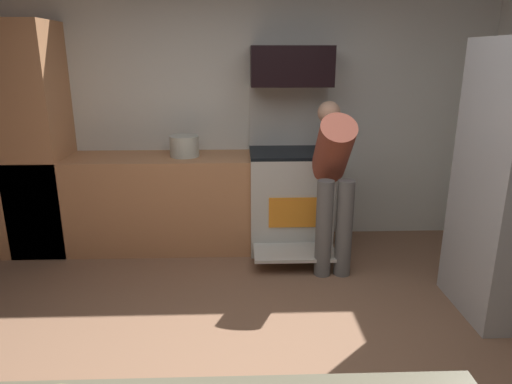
{
  "coord_description": "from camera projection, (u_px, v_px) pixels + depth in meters",
  "views": [
    {
      "loc": [
        0.02,
        -2.25,
        1.82
      ],
      "look_at": [
        0.11,
        0.3,
        1.05
      ],
      "focal_mm": 32.18,
      "sensor_mm": 36.0,
      "label": 1
    }
  ],
  "objects": [
    {
      "name": "lower_cabinet_run",
      "position": [
        146.0,
        202.0,
        4.41
      ],
      "size": [
        2.4,
        0.6,
        0.9
      ],
      "primitive_type": "cube",
      "color": "#B87D53",
      "rests_on": "ground"
    },
    {
      "name": "oven_range",
      "position": [
        289.0,
        195.0,
        4.43
      ],
      "size": [
        0.76,
        1.02,
        1.53
      ],
      "color": "beige",
      "rests_on": "ground"
    },
    {
      "name": "wall_back",
      "position": [
        238.0,
        109.0,
        4.54
      ],
      "size": [
        5.2,
        0.12,
        2.6
      ],
      "primitive_type": "cube",
      "color": "silver",
      "rests_on": "ground"
    },
    {
      "name": "cabinet_column",
      "position": [
        31.0,
        141.0,
        4.21
      ],
      "size": [
        0.6,
        0.6,
        2.1
      ],
      "primitive_type": "cube",
      "color": "#B87D53",
      "rests_on": "ground"
    },
    {
      "name": "microwave",
      "position": [
        291.0,
        66.0,
        4.17
      ],
      "size": [
        0.74,
        0.38,
        0.36
      ],
      "primitive_type": "cube",
      "color": "black",
      "rests_on": "oven_range"
    },
    {
      "name": "ground_plane",
      "position": [
        240.0,
        380.0,
        2.68
      ],
      "size": [
        5.2,
        4.8,
        0.02
      ],
      "primitive_type": "cube",
      "color": "brown"
    },
    {
      "name": "person_cook",
      "position": [
        333.0,
        174.0,
        3.85
      ],
      "size": [
        0.31,
        0.66,
        1.43
      ],
      "color": "#606060",
      "rests_on": "ground"
    },
    {
      "name": "stock_pot",
      "position": [
        184.0,
        146.0,
        4.27
      ],
      "size": [
        0.27,
        0.27,
        0.19
      ],
      "primitive_type": "cylinder",
      "color": "beige",
      "rests_on": "lower_cabinet_run"
    }
  ]
}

